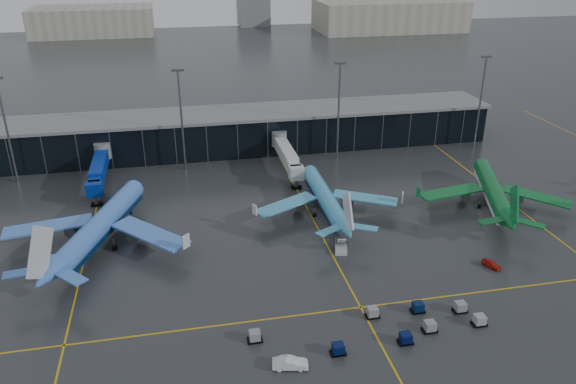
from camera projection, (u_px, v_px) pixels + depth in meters
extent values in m
plane|color=#282B2D|center=(281.00, 265.00, 101.02)|extent=(600.00, 600.00, 0.00)
cube|color=black|center=(238.00, 132.00, 154.19)|extent=(140.00, 16.00, 10.00)
cube|color=slate|center=(237.00, 113.00, 151.99)|extent=(142.00, 17.00, 0.80)
cylinder|color=#595B60|center=(103.00, 151.00, 140.06)|extent=(4.00, 4.00, 4.00)
cube|color=navy|center=(98.00, 174.00, 128.36)|extent=(3.00, 24.00, 3.00)
cylinder|color=#595B60|center=(96.00, 200.00, 122.97)|extent=(1.00, 1.00, 2.60)
cylinder|color=#595B60|center=(279.00, 139.00, 148.38)|extent=(4.00, 4.00, 4.00)
cube|color=silver|center=(290.00, 160.00, 136.69)|extent=(3.00, 24.00, 3.00)
cylinder|color=#595B60|center=(296.00, 183.00, 131.29)|extent=(1.00, 1.00, 2.60)
cylinder|color=#595B60|center=(7.00, 132.00, 130.22)|extent=(0.50, 0.50, 25.00)
cylinder|color=#595B60|center=(182.00, 122.00, 137.62)|extent=(0.50, 0.50, 25.00)
cube|color=#595B60|center=(178.00, 70.00, 132.35)|extent=(3.00, 0.40, 0.60)
cylinder|color=#595B60|center=(339.00, 112.00, 145.01)|extent=(0.50, 0.50, 25.00)
cube|color=#595B60|center=(340.00, 63.00, 139.75)|extent=(3.00, 0.40, 0.60)
cylinder|color=#595B60|center=(480.00, 104.00, 152.41)|extent=(0.50, 0.50, 25.00)
cube|color=#595B60|center=(487.00, 57.00, 147.15)|extent=(3.00, 0.40, 0.60)
cube|color=#B2AD99|center=(389.00, 16.00, 351.15)|extent=(90.00, 42.00, 18.00)
cube|color=#B2AD99|center=(93.00, 21.00, 336.09)|extent=(70.00, 38.00, 16.00)
cube|color=#B2AD99|center=(253.00, 8.00, 371.16)|extent=(20.00, 20.00, 22.00)
cube|color=gold|center=(91.00, 232.00, 112.36)|extent=(0.30, 120.00, 0.02)
cube|color=gold|center=(309.00, 212.00, 120.69)|extent=(0.30, 120.00, 0.02)
cube|color=gold|center=(499.00, 194.00, 129.01)|extent=(0.30, 120.00, 0.02)
cube|color=gold|center=(361.00, 307.00, 89.50)|extent=(220.00, 0.30, 0.02)
cube|color=black|center=(429.00, 330.00, 84.04)|extent=(2.20, 1.50, 0.36)
cube|color=gray|center=(430.00, 326.00, 83.72)|extent=(1.60, 1.50, 1.50)
cube|color=black|center=(418.00, 311.00, 88.39)|extent=(2.20, 1.50, 0.36)
cube|color=#04163C|center=(418.00, 307.00, 88.07)|extent=(1.60, 1.50, 1.50)
cube|color=black|center=(460.00, 311.00, 88.44)|extent=(2.20, 1.50, 0.36)
cube|color=gray|center=(460.00, 307.00, 88.12)|extent=(1.60, 1.50, 1.50)
cube|color=black|center=(479.00, 324.00, 85.42)|extent=(2.20, 1.50, 0.36)
cube|color=#92939A|center=(480.00, 320.00, 85.10)|extent=(1.60, 1.50, 1.50)
cube|color=black|center=(338.00, 353.00, 79.45)|extent=(2.20, 1.50, 0.36)
cube|color=#05103E|center=(338.00, 349.00, 79.13)|extent=(1.60, 1.50, 1.50)
cube|color=black|center=(372.00, 316.00, 87.21)|extent=(2.20, 1.50, 0.36)
cube|color=gray|center=(372.00, 312.00, 86.89)|extent=(1.60, 1.50, 1.50)
cube|color=black|center=(255.00, 340.00, 82.00)|extent=(2.20, 1.50, 0.36)
cube|color=gray|center=(255.00, 336.00, 81.68)|extent=(1.60, 1.50, 1.50)
cube|color=black|center=(405.00, 342.00, 81.57)|extent=(2.20, 1.50, 0.36)
cube|color=#050E3F|center=(406.00, 338.00, 81.25)|extent=(1.60, 1.50, 1.50)
cube|color=silver|center=(341.00, 250.00, 105.21)|extent=(2.98, 3.68, 0.80)
cube|color=silver|center=(342.00, 241.00, 104.43)|extent=(2.31, 3.16, 2.29)
imported|color=#B71C0E|center=(492.00, 264.00, 100.19)|extent=(2.82, 3.89, 1.23)
imported|color=white|center=(290.00, 363.00, 76.61)|extent=(5.16, 2.59, 1.62)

